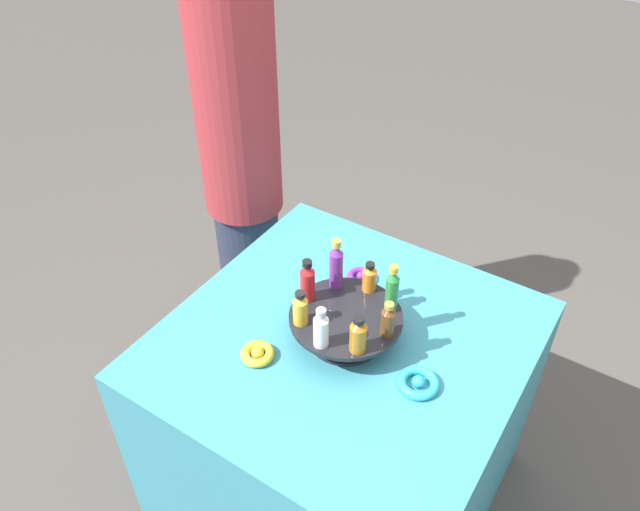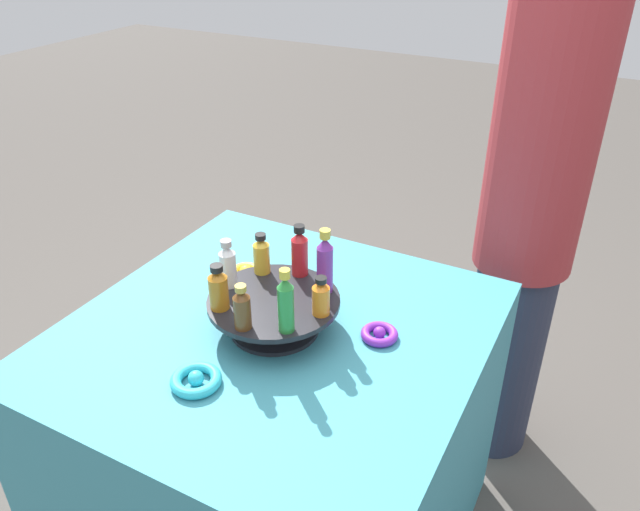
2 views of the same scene
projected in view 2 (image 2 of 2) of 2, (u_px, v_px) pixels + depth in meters
name	position (u px, v px, depth m)	size (l,w,h in m)	color
party_table	(280.00, 444.00, 1.60)	(0.91, 0.91, 0.74)	teal
display_stand	(274.00, 310.00, 1.39)	(0.30, 0.30, 0.08)	black
bottle_green	(286.00, 303.00, 1.24)	(0.03, 0.03, 0.14)	#288438
bottle_orange	(321.00, 297.00, 1.31)	(0.04, 0.04, 0.09)	orange
bottle_purple	(325.00, 263.00, 1.37)	(0.04, 0.04, 0.15)	#702D93
bottle_red	(300.00, 252.00, 1.44)	(0.04, 0.04, 0.13)	#B21E23
bottle_gold	(261.00, 255.00, 1.45)	(0.04, 0.04, 0.10)	gold
bottle_clear	(228.00, 265.00, 1.40)	(0.04, 0.04, 0.12)	silver
bottle_amber	(218.00, 288.00, 1.32)	(0.04, 0.04, 0.11)	#AD6B19
bottle_brown	(242.00, 308.00, 1.26)	(0.04, 0.04, 0.10)	brown
ribbon_bow_teal	(196.00, 380.00, 1.25)	(0.10, 0.10, 0.03)	#2DB7CC
ribbon_bow_purple	(379.00, 334.00, 1.38)	(0.08, 0.08, 0.03)	purple
ribbon_bow_gold	(246.00, 273.00, 1.60)	(0.09, 0.09, 0.03)	gold
person_figure	(529.00, 219.00, 1.72)	(0.27, 0.27, 1.62)	#282D42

